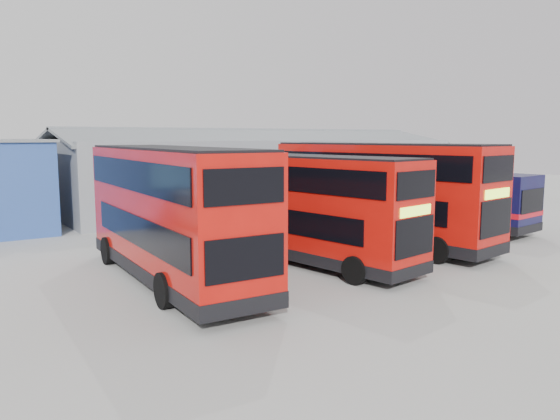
% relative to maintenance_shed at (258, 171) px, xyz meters
% --- Properties ---
extents(ground_plane, '(120.00, 120.00, 0.00)m').
position_rel_maintenance_shed_xyz_m(ground_plane, '(-8.00, -20.00, -2.60)').
color(ground_plane, gray).
rests_on(ground_plane, ground).
extents(maintenance_shed, '(30.50, 12.00, 5.89)m').
position_rel_maintenance_shed_xyz_m(maintenance_shed, '(0.00, 0.00, 0.00)').
color(maintenance_shed, gray).
rests_on(maintenance_shed, ground).
extents(double_decker_left, '(3.36, 11.71, 4.90)m').
position_rel_maintenance_shed_xyz_m(double_decker_left, '(-14.69, -17.86, -0.16)').
color(double_decker_left, '#B5100A').
rests_on(double_decker_left, ground).
extents(double_decker_centre, '(4.17, 10.89, 4.50)m').
position_rel_maintenance_shed_xyz_m(double_decker_centre, '(-8.80, -18.11, -0.36)').
color(double_decker_centre, '#B5100A').
rests_on(double_decker_centre, ground).
extents(double_decker_right, '(4.47, 11.97, 4.96)m').
position_rel_maintenance_shed_xyz_m(double_decker_right, '(-3.66, -17.18, -0.14)').
color(double_decker_right, '#B5100A').
rests_on(double_decker_right, ground).
extents(single_decker_blue, '(4.33, 12.43, 3.30)m').
position_rel_maintenance_shed_xyz_m(single_decker_blue, '(2.88, -14.54, -0.96)').
color(single_decker_blue, '#0B0F34').
rests_on(single_decker_blue, ground).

